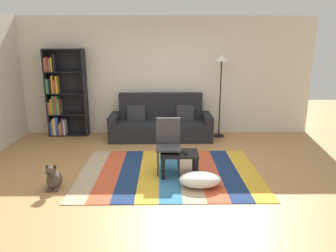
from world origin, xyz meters
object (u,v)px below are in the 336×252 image
(pouf, at_px, (200,180))
(dog, at_px, (54,178))
(coffee_table, at_px, (179,157))
(standing_lamp, at_px, (221,69))
(couch, at_px, (161,124))
(folding_chair, at_px, (168,141))
(tv_remote, at_px, (185,153))
(bookshelf, at_px, (62,96))

(pouf, relative_size, dog, 1.57)
(coffee_table, bearing_deg, standing_lamp, 65.21)
(couch, relative_size, standing_lamp, 1.22)
(coffee_table, relative_size, folding_chair, 0.67)
(tv_remote, bearing_deg, dog, -177.25)
(standing_lamp, relative_size, folding_chair, 2.07)
(bookshelf, bearing_deg, couch, -7.14)
(couch, bearing_deg, tv_remote, -79.42)
(dog, bearing_deg, pouf, 0.23)
(dog, xyz_separation_m, folding_chair, (1.70, 0.65, 0.37))
(coffee_table, bearing_deg, couch, 98.43)
(pouf, bearing_deg, bookshelf, 135.14)
(couch, xyz_separation_m, standing_lamp, (1.35, 0.12, 1.22))
(bookshelf, relative_size, pouf, 3.19)
(standing_lamp, bearing_deg, couch, -174.97)
(bookshelf, bearing_deg, tv_remote, -42.40)
(coffee_table, distance_m, dog, 1.94)
(bookshelf, xyz_separation_m, tv_remote, (2.67, -2.44, -0.53))
(dog, bearing_deg, couch, 58.84)
(standing_lamp, height_order, tv_remote, standing_lamp)
(couch, distance_m, dog, 3.03)
(coffee_table, height_order, tv_remote, tv_remote)
(bookshelf, xyz_separation_m, standing_lamp, (3.62, -0.17, 0.63))
(couch, bearing_deg, coffee_table, -81.57)
(coffee_table, xyz_separation_m, tv_remote, (0.09, -0.04, 0.09))
(pouf, height_order, standing_lamp, standing_lamp)
(tv_remote, height_order, folding_chair, folding_chair)
(standing_lamp, bearing_deg, coffee_table, -114.79)
(bookshelf, relative_size, coffee_table, 3.29)
(couch, height_order, tv_remote, couch)
(coffee_table, bearing_deg, bookshelf, 137.11)
(bookshelf, height_order, dog, bookshelf)
(bookshelf, xyz_separation_m, folding_chair, (2.41, -2.22, -0.39))
(tv_remote, distance_m, folding_chair, 0.37)
(couch, relative_size, coffee_table, 3.74)
(couch, xyz_separation_m, coffee_table, (0.31, -2.12, -0.03))
(bookshelf, bearing_deg, folding_chair, -42.68)
(dog, bearing_deg, folding_chair, 20.85)
(bookshelf, height_order, folding_chair, bookshelf)
(coffee_table, xyz_separation_m, pouf, (0.29, -0.46, -0.18))
(coffee_table, height_order, folding_chair, folding_chair)
(coffee_table, relative_size, dog, 1.52)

